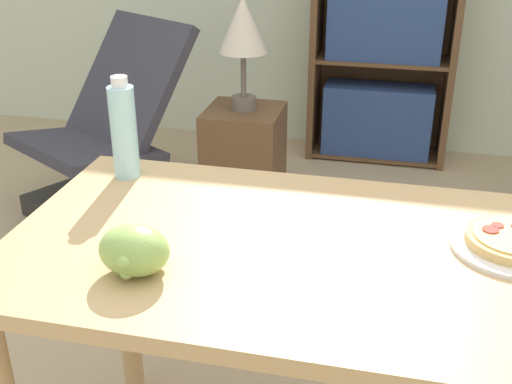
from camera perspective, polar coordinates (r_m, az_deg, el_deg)
dining_table at (r=1.37m, az=6.80°, el=-8.94°), size 1.36×0.70×0.77m
grape_bunch at (r=1.22m, az=-10.78°, el=-5.17°), size 0.14×0.12×0.10m
drink_bottle at (r=1.61m, az=-11.67°, el=5.37°), size 0.06×0.06×0.26m
lounge_chair_near at (r=3.10m, az=-13.20°, el=3.22°), size 0.83×0.94×0.88m
bookshelf at (r=3.62m, az=11.47°, el=14.96°), size 0.77×0.32×1.68m
side_table at (r=3.00m, az=-1.06°, el=2.60°), size 0.34×0.34×0.52m
table_lamp at (r=2.81m, az=-1.16°, el=14.19°), size 0.21×0.21×0.50m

